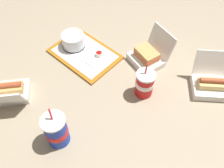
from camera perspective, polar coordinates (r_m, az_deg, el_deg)
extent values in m
plane|color=gray|center=(1.27, -0.94, -1.18)|extent=(3.20, 3.20, 0.00)
cube|color=#A56619|center=(1.43, -6.25, 6.82)|extent=(0.41, 0.33, 0.01)
cube|color=white|center=(1.43, -6.27, 7.00)|extent=(0.36, 0.28, 0.00)
cylinder|color=black|center=(1.48, -8.64, 8.77)|extent=(0.13, 0.13, 0.01)
cylinder|color=#512D19|center=(1.46, -8.79, 9.62)|extent=(0.10, 0.10, 0.05)
cylinder|color=silver|center=(1.45, -8.84, 9.90)|extent=(0.13, 0.13, 0.07)
cylinder|color=white|center=(1.40, -3.00, 6.82)|extent=(0.04, 0.04, 0.02)
cylinder|color=#9E140F|center=(1.39, -3.01, 7.11)|extent=(0.03, 0.03, 0.01)
cube|color=white|center=(1.42, -3.19, 6.91)|extent=(0.11, 0.11, 0.00)
cube|color=white|center=(1.37, -5.48, 4.72)|extent=(0.11, 0.03, 0.00)
cube|color=white|center=(1.35, 21.48, -0.88)|extent=(0.22, 0.20, 0.04)
cube|color=white|center=(1.34, 21.93, 4.49)|extent=(0.18, 0.12, 0.13)
cube|color=#DBB770|center=(1.32, 21.94, 0.05)|extent=(0.15, 0.12, 0.03)
cylinder|color=#9E4728|center=(1.30, 22.25, 0.68)|extent=(0.13, 0.08, 0.03)
cylinder|color=yellow|center=(1.30, 22.37, 0.93)|extent=(0.10, 0.06, 0.01)
cube|color=white|center=(1.39, 7.72, 5.44)|extent=(0.22, 0.20, 0.04)
cube|color=white|center=(1.37, 11.21, 9.44)|extent=(0.17, 0.12, 0.14)
cube|color=tan|center=(1.37, 7.86, 6.29)|extent=(0.15, 0.13, 0.02)
cube|color=#D64C38|center=(1.35, 7.93, 6.76)|extent=(0.15, 0.13, 0.01)
cube|color=tan|center=(1.34, 8.01, 7.23)|extent=(0.15, 0.13, 0.02)
cube|color=white|center=(1.34, -22.31, -1.88)|extent=(0.23, 0.22, 0.04)
cube|color=white|center=(1.22, -23.92, -3.25)|extent=(0.19, 0.16, 0.12)
cube|color=tan|center=(1.31, -22.79, -0.96)|extent=(0.15, 0.14, 0.03)
cylinder|color=#9E4728|center=(1.29, -23.11, -0.34)|extent=(0.13, 0.11, 0.03)
cylinder|color=yellow|center=(1.28, -23.24, -0.09)|extent=(0.10, 0.08, 0.01)
cylinder|color=#1938B7|center=(1.09, -12.58, -10.42)|extent=(0.10, 0.10, 0.16)
cylinder|color=red|center=(1.09, -12.60, -10.38)|extent=(0.10, 0.10, 0.04)
cylinder|color=white|center=(1.01, -13.43, -8.22)|extent=(0.10, 0.10, 0.01)
cylinder|color=red|center=(0.99, -13.87, -6.73)|extent=(0.01, 0.01, 0.06)
cylinder|color=red|center=(1.22, 7.45, -0.09)|extent=(0.09, 0.09, 0.13)
cylinder|color=white|center=(1.21, 7.51, 0.30)|extent=(0.09, 0.09, 0.03)
cylinder|color=white|center=(1.16, 7.81, 2.04)|extent=(0.09, 0.09, 0.01)
cylinder|color=red|center=(1.14, 7.85, 3.51)|extent=(0.01, 0.01, 0.06)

